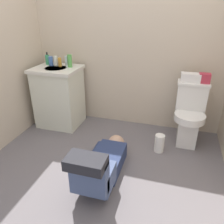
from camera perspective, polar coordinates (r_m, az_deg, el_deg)
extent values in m
cube|color=#645E61|center=(2.45, -2.65, -14.33)|extent=(3.02, 3.19, 0.04)
cube|color=#C4B29A|center=(2.99, 4.28, 18.78)|extent=(2.68, 0.08, 2.40)
cube|color=silver|center=(2.87, 18.67, -4.19)|extent=(0.22, 0.30, 0.38)
cylinder|color=silver|center=(2.73, 19.23, -1.33)|extent=(0.35, 0.35, 0.08)
cube|color=silver|center=(2.84, 19.66, 3.40)|extent=(0.34, 0.17, 0.34)
cube|color=silver|center=(2.78, 20.21, 6.93)|extent=(0.36, 0.19, 0.03)
cube|color=silver|center=(3.18, -13.28, 3.48)|extent=(0.56, 0.48, 0.78)
cube|color=silver|center=(3.06, -14.06, 10.62)|extent=(0.60, 0.52, 0.04)
cylinder|color=silver|center=(3.04, -14.23, 10.43)|extent=(0.28, 0.28, 0.05)
cylinder|color=silver|center=(3.16, -12.93, 12.51)|extent=(0.02, 0.02, 0.10)
cube|color=navy|center=(2.38, -1.07, -12.36)|extent=(0.29, 0.52, 0.17)
sphere|color=tan|center=(2.64, 1.10, -7.95)|extent=(0.19, 0.19, 0.19)
cube|color=#435176|center=(2.06, -4.22, -16.14)|extent=(0.31, 0.28, 0.20)
cube|color=#435176|center=(1.89, -5.87, -16.10)|extent=(0.31, 0.12, 0.32)
cube|color=black|center=(1.74, -6.69, -12.72)|extent=(0.31, 0.19, 0.09)
cylinder|color=navy|center=(2.57, -4.09, -9.93)|extent=(0.08, 0.30, 0.08)
cube|color=silver|center=(2.76, 19.48, 8.33)|extent=(0.22, 0.11, 0.10)
cube|color=#B22D3F|center=(2.77, 22.60, 8.00)|extent=(0.12, 0.09, 0.11)
cylinder|color=#3C9A65|center=(3.24, -16.16, 12.73)|extent=(0.06, 0.06, 0.13)
cylinder|color=black|center=(3.22, -16.34, 14.16)|extent=(0.02, 0.02, 0.04)
cylinder|color=#446BB0|center=(3.15, -15.36, 12.44)|extent=(0.06, 0.06, 0.12)
cylinder|color=white|center=(3.13, -14.18, 12.54)|extent=(0.05, 0.05, 0.13)
cylinder|color=gold|center=(3.08, -13.19, 12.31)|extent=(0.05, 0.05, 0.12)
cylinder|color=silver|center=(3.07, -11.53, 12.61)|extent=(0.05, 0.05, 0.14)
cylinder|color=#52A248|center=(3.02, -10.76, 12.71)|extent=(0.06, 0.06, 0.16)
cylinder|color=white|center=(2.67, 12.02, -7.83)|extent=(0.11, 0.11, 0.22)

